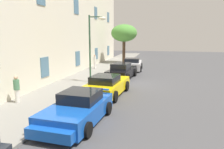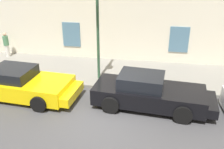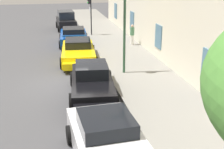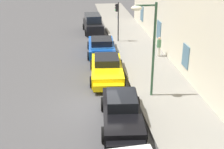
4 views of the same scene
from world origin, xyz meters
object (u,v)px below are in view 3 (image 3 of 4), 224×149
hatchback_parked (66,21)px  pedestrian_strolling (132,34)px  sportscar_red_lead (74,37)px  street_lamp (117,5)px  sportscar_tail_end (110,147)px  traffic_light (90,8)px  sportscar_yellow_flank (78,53)px  pedestrian_admiring (223,108)px  sportscar_white_middle (92,84)px

hatchback_parked → pedestrian_strolling: (8.08, 4.54, 0.11)m
sportscar_red_lead → street_lamp: 8.91m
sportscar_tail_end → hatchback_parked: bearing=179.8°
traffic_light → pedestrian_strolling: traffic_light is taller
sportscar_tail_end → sportscar_yellow_flank: bearing=179.3°
sportscar_tail_end → hatchback_parked: 22.64m
pedestrian_admiring → street_lamp: bearing=-161.8°
pedestrian_admiring → hatchback_parked: bearing=-168.9°
sportscar_yellow_flank → sportscar_white_middle: sportscar_white_middle is taller
traffic_light → pedestrian_admiring: (17.88, 2.32, -1.53)m
traffic_light → pedestrian_strolling: bearing=30.9°
pedestrian_admiring → pedestrian_strolling: pedestrian_admiring is taller
hatchback_parked → street_lamp: street_lamp is taller
sportscar_white_middle → street_lamp: 4.66m
traffic_light → pedestrian_strolling: 5.34m
sportscar_yellow_flank → traffic_light: 8.23m
sportscar_white_middle → hatchback_parked: 17.32m
pedestrian_strolling → traffic_light: bearing=-149.1°
sportscar_tail_end → sportscar_red_lead: bearing=179.0°
traffic_light → sportscar_tail_end: bearing=-6.0°
sportscar_yellow_flank → pedestrian_admiring: 10.92m
hatchback_parked → traffic_light: (3.70, 1.92, 1.68)m
sportscar_red_lead → street_lamp: (8.10, 1.71, 3.31)m
street_lamp → traffic_light: bearing=179.9°
sportscar_tail_end → pedestrian_admiring: size_ratio=2.95×
sportscar_yellow_flank → hatchback_parked: hatchback_parked is taller
sportscar_tail_end → pedestrian_strolling: bearing=162.4°
sportscar_red_lead → sportscar_tail_end: (16.23, -0.27, 0.00)m
sportscar_yellow_flank → sportscar_white_middle: bearing=0.7°
pedestrian_admiring → sportscar_tail_end: bearing=-76.2°
pedestrian_admiring → sportscar_white_middle: bearing=-136.0°
sportscar_tail_end → sportscar_white_middle: bearing=177.7°
sportscar_yellow_flank → sportscar_white_middle: (5.83, 0.07, 0.03)m
sportscar_yellow_flank → traffic_light: (-7.80, 1.86, 1.89)m
sportscar_white_middle → pedestrian_strolling: 10.25m
traffic_light → sportscar_yellow_flank: bearing=-13.4°
sportscar_red_lead → pedestrian_strolling: size_ratio=3.01×
sportscar_red_lead → sportscar_yellow_flank: sportscar_red_lead is taller
sportscar_red_lead → sportscar_white_middle: size_ratio=0.90×
traffic_light → street_lamp: 10.90m
street_lamp → sportscar_white_middle: bearing=-32.2°
hatchback_parked → pedestrian_strolling: bearing=29.4°
sportscar_red_lead → sportscar_yellow_flank: 5.09m
pedestrian_strolling → sportscar_tail_end: bearing=-17.6°
sportscar_tail_end → hatchback_parked: hatchback_parked is taller
sportscar_yellow_flank → hatchback_parked: (-11.49, -0.06, 0.22)m
hatchback_parked → traffic_light: traffic_light is taller
sportscar_white_middle → hatchback_parked: size_ratio=1.34×
sportscar_white_middle → sportscar_tail_end: 5.32m
sportscar_red_lead → pedestrian_admiring: pedestrian_admiring is taller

